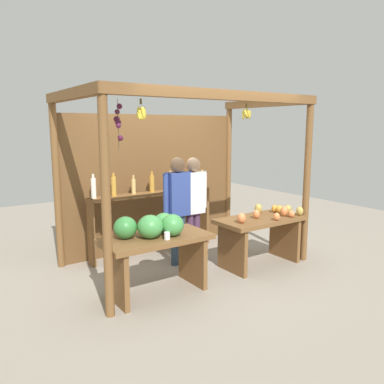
# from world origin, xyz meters

# --- Properties ---
(ground_plane) EXTENTS (12.00, 12.00, 0.00)m
(ground_plane) POSITION_xyz_m (0.00, 0.00, 0.00)
(ground_plane) COLOR gray
(ground_plane) RESTS_ON ground
(market_stall) EXTENTS (3.27, 1.92, 2.45)m
(market_stall) POSITION_xyz_m (-0.01, 0.44, 1.41)
(market_stall) COLOR brown
(market_stall) RESTS_ON ground
(fruit_counter_left) EXTENTS (1.32, 0.67, 0.99)m
(fruit_counter_left) POSITION_xyz_m (-0.88, -0.66, 0.67)
(fruit_counter_left) COLOR brown
(fruit_counter_left) RESTS_ON ground
(fruit_counter_right) EXTENTS (1.32, 0.64, 0.87)m
(fruit_counter_right) POSITION_xyz_m (0.89, -0.69, 0.55)
(fruit_counter_right) COLOR brown
(fruit_counter_right) RESTS_ON ground
(bottle_shelf_unit) EXTENTS (2.09, 0.22, 1.35)m
(bottle_shelf_unit) POSITION_xyz_m (-0.18, 0.68, 0.81)
(bottle_shelf_unit) COLOR brown
(bottle_shelf_unit) RESTS_ON ground
(vendor_man) EXTENTS (0.48, 0.22, 1.59)m
(vendor_man) POSITION_xyz_m (-0.11, 0.01, 0.95)
(vendor_man) COLOR #294055
(vendor_man) RESTS_ON ground
(vendor_woman) EXTENTS (0.48, 0.21, 1.57)m
(vendor_woman) POSITION_xyz_m (0.18, 0.05, 0.94)
(vendor_woman) COLOR #4B2E4A
(vendor_woman) RESTS_ON ground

